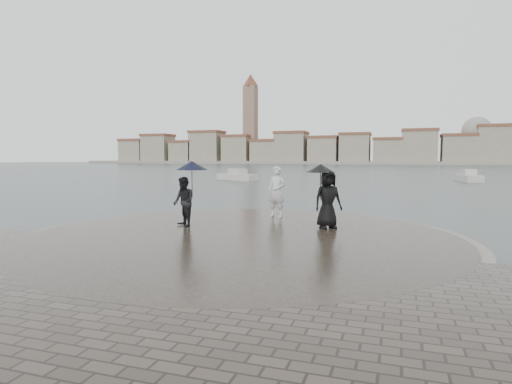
% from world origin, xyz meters
% --- Properties ---
extents(ground, '(400.00, 400.00, 0.00)m').
position_xyz_m(ground, '(0.00, 0.00, 0.00)').
color(ground, '#2B3835').
rests_on(ground, ground).
extents(kerb_ring, '(12.50, 12.50, 0.32)m').
position_xyz_m(kerb_ring, '(0.00, 3.50, 0.16)').
color(kerb_ring, gray).
rests_on(kerb_ring, ground).
extents(quay_tip, '(11.90, 11.90, 0.36)m').
position_xyz_m(quay_tip, '(0.00, 3.50, 0.18)').
color(quay_tip, '#2D261E').
rests_on(quay_tip, ground).
extents(statue, '(0.72, 0.53, 1.83)m').
position_xyz_m(statue, '(-0.02, 7.20, 1.28)').
color(statue, silver).
rests_on(statue, quay_tip).
extents(visitor_left, '(1.23, 1.07, 2.04)m').
position_xyz_m(visitor_left, '(-2.13, 4.28, 1.47)').
color(visitor_left, black).
rests_on(visitor_left, quay_tip).
extents(visitor_right, '(1.22, 1.03, 1.95)m').
position_xyz_m(visitor_right, '(2.07, 5.34, 1.43)').
color(visitor_right, black).
rests_on(visitor_right, quay_tip).
extents(far_skyline, '(260.00, 20.00, 37.00)m').
position_xyz_m(far_skyline, '(-6.29, 160.71, 5.61)').
color(far_skyline, gray).
rests_on(far_skyline, ground).
extents(boats, '(28.04, 10.44, 1.50)m').
position_xyz_m(boats, '(-0.89, 39.77, 0.38)').
color(boats, beige).
rests_on(boats, ground).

